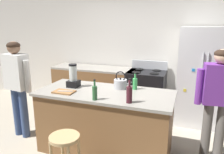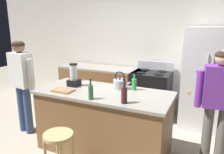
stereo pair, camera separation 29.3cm
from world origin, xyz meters
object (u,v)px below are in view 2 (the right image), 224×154
Objects in this scene: bottle_olive_oil at (91,92)px; tea_kettle at (120,84)px; refrigerator at (209,79)px; bar_stool at (59,144)px; person_by_island_left at (22,79)px; bottle_cooking_sauce at (76,76)px; blender_appliance at (74,76)px; bottle_wine at (124,94)px; person_by_sink_right at (219,98)px; bottle_soda at (134,84)px; chef_knife at (64,90)px; stove_range at (151,94)px; kitchen_island at (104,121)px; cutting_board at (63,90)px.

bottle_olive_oil is 0.61m from tea_kettle.
refrigerator is 2.92× the size of bar_stool.
person_by_island_left is 0.93m from bottle_cooking_sauce.
blender_appliance is at bearing 8.35° from person_by_island_left.
tea_kettle is (-0.29, 0.54, -0.04)m from bottle_wine.
bottle_soda is at bearing -175.67° from person_by_sink_right.
chef_knife is at bearing -8.86° from person_by_island_left.
stove_range is at bearing 93.03° from bottle_soda.
tea_kettle reaches higher than bottle_soda.
person_by_sink_right is 4.39× the size of blender_appliance.
bottle_soda is at bearing -4.39° from bottle_cooking_sauce.
blender_appliance reaches higher than chef_knife.
chef_knife reaches higher than kitchen_island.
bar_stool is (-0.50, -2.36, 0.01)m from stove_range.
bottle_wine is at bearing -20.49° from blender_appliance.
bottle_olive_oil is at bearing -37.58° from blender_appliance.
kitchen_island is at bearing -124.72° from tea_kettle.
kitchen_island is 3.13× the size of bar_stool.
bar_stool is 2.00× the size of bottle_wine.
bottle_wine is at bearing -29.75° from bottle_cooking_sauce.
cutting_board is at bearing -137.93° from refrigerator.
bottle_soda is 0.93× the size of tea_kettle.
bottle_soda is at bearing 58.53° from bottle_olive_oil.
bar_stool is 2.93× the size of bottle_cooking_sauce.
cutting_board is (-0.54, -0.23, 0.48)m from kitchen_island.
bottle_olive_oil is at bearing -121.47° from bottle_soda.
stove_range is 0.71× the size of person_by_sink_right.
refrigerator is 2.32m from bottle_olive_oil.
bottle_olive_oil is at bearing -173.78° from bottle_wine.
tea_kettle is (0.35, 1.07, 0.53)m from bar_stool.
stove_range is 5.10× the size of chef_knife.
person_by_sink_right is at bearing -0.79° from chef_knife.
tea_kettle is 1.25× the size of chef_knife.
tea_kettle reaches higher than cutting_board.
person_by_island_left is 2.58× the size of bar_stool.
person_by_island_left is 1.62m from bar_stool.
chef_knife is at bearing -164.04° from person_by_sink_right.
bottle_cooking_sauce is 0.61m from cutting_board.
blender_appliance is at bearing 92.19° from cutting_board.
bottle_cooking_sauce is 0.72× the size of cutting_board.
chef_knife is at bearing -156.06° from kitchen_island.
person_by_island_left reaches higher than chef_knife.
blender_appliance is at bearing 173.12° from kitchen_island.
person_by_sink_right is at bearing -44.07° from stove_range.
blender_appliance reaches higher than stove_range.
blender_appliance reaches higher than bottle_wine.
refrigerator is at bearing 46.22° from tea_kettle.
stove_range is 2.01m from cutting_board.
tea_kettle is at bearing -7.65° from bottle_cooking_sauce.
cutting_board is at bearing -87.81° from blender_appliance.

